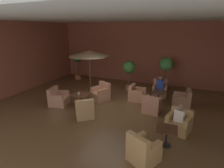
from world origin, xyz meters
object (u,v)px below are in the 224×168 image
at_px(armchair_front_left_east, 85,110).
at_px(armchair_front_right_south, 137,95).
at_px(armchair_mid_center_east, 143,151).
at_px(iced_drink_cup, 79,94).
at_px(cafe_table_front_right, 158,95).
at_px(armchair_front_right_west, 152,105).
at_px(potted_tree_mid_right, 77,61).
at_px(cafe_table_mid_center, 167,132).
at_px(armchair_mid_center_north, 179,123).
at_px(potted_tree_mid_left, 166,67).
at_px(armchair_front_right_north, 182,100).
at_px(potted_tree_left_corner, 129,70).
at_px(armchair_front_left_south, 101,94).
at_px(patron_blue_shirt, 160,83).
at_px(patron_by_window, 180,114).
at_px(armchair_front_right_east, 160,90).
at_px(cafe_table_front_left, 81,97).
at_px(patio_umbrella_tall_red, 89,53).
at_px(armchair_front_left_north, 58,99).

bearing_deg(armchair_front_left_east, armchair_front_right_south, 61.62).
xyz_separation_m(armchair_mid_center_east, iced_drink_cup, (-3.61, 2.32, 0.33)).
xyz_separation_m(cafe_table_front_right, armchair_front_right_south, (-1.09, 0.01, -0.15)).
height_order(armchair_front_right_west, potted_tree_mid_right, potted_tree_mid_right).
distance_m(cafe_table_mid_center, armchair_mid_center_north, 1.10).
distance_m(armchair_front_left_east, potted_tree_mid_left, 5.67).
distance_m(armchair_front_left_east, iced_drink_cup, 1.12).
xyz_separation_m(armchair_front_left_east, armchair_front_right_south, (1.45, 2.68, -0.03)).
distance_m(armchair_front_right_north, armchair_mid_center_north, 2.32).
distance_m(cafe_table_front_right, potted_tree_left_corner, 2.47).
distance_m(armchair_front_right_north, iced_drink_cup, 4.85).
relative_size(armchair_front_left_south, patron_blue_shirt, 1.49).
bearing_deg(armchair_front_left_south, patron_by_window, -21.11).
height_order(armchair_front_right_west, cafe_table_mid_center, armchair_front_right_west).
xyz_separation_m(armchair_front_right_west, armchair_mid_center_north, (1.19, -1.13, -0.01)).
relative_size(potted_tree_left_corner, patron_by_window, 2.79).
bearing_deg(armchair_front_right_west, potted_tree_left_corner, 128.32).
bearing_deg(cafe_table_front_right, iced_drink_cup, -149.76).
distance_m(armchair_front_right_west, potted_tree_mid_left, 3.56).
bearing_deg(armchair_front_right_east, cafe_table_front_left, -137.62).
distance_m(cafe_table_front_left, potted_tree_mid_left, 5.30).
distance_m(armchair_front_right_east, iced_drink_cup, 4.39).
relative_size(armchair_front_right_east, patio_umbrella_tall_red, 0.37).
xyz_separation_m(armchair_mid_center_east, patron_by_window, (0.78, 1.99, 0.36)).
bearing_deg(armchair_mid_center_east, armchair_front_right_west, 97.23).
xyz_separation_m(cafe_table_front_left, patron_blue_shirt, (3.16, 2.83, 0.25)).
relative_size(armchair_front_right_west, armchair_mid_center_north, 0.87).
bearing_deg(armchair_front_left_north, potted_tree_mid_left, 45.27).
bearing_deg(cafe_table_mid_center, armchair_front_right_west, 112.32).
distance_m(armchair_front_left_south, cafe_table_mid_center, 4.36).
relative_size(armchair_front_left_east, patio_umbrella_tall_red, 0.42).
relative_size(cafe_table_front_left, cafe_table_mid_center, 1.18).
relative_size(armchair_front_right_east, iced_drink_cup, 8.13).
bearing_deg(potted_tree_mid_right, armchair_front_right_west, -28.59).
distance_m(armchair_front_left_east, cafe_table_mid_center, 3.40).
distance_m(cafe_table_front_left, potted_tree_left_corner, 3.43).
height_order(patio_umbrella_tall_red, potted_tree_left_corner, patio_umbrella_tall_red).
bearing_deg(potted_tree_mid_left, armchair_front_right_north, -62.77).
relative_size(armchair_front_left_south, armchair_mid_center_east, 1.05).
distance_m(potted_tree_mid_left, iced_drink_cup, 5.39).
relative_size(cafe_table_front_left, patron_by_window, 1.24).
bearing_deg(patron_blue_shirt, armchair_front_left_east, -123.16).
height_order(cafe_table_front_left, armchair_mid_center_north, armchair_mid_center_north).
bearing_deg(patron_blue_shirt, potted_tree_left_corner, 172.75).
bearing_deg(armchair_mid_center_north, armchair_front_right_south, 134.65).
relative_size(cafe_table_front_right, cafe_table_mid_center, 1.00).
height_order(potted_tree_left_corner, potted_tree_mid_left, potted_tree_mid_left).
xyz_separation_m(armchair_front_right_north, potted_tree_mid_left, (-1.13, 2.20, 1.07)).
bearing_deg(patio_umbrella_tall_red, iced_drink_cup, -70.42).
bearing_deg(patio_umbrella_tall_red, potted_tree_mid_right, 141.33).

